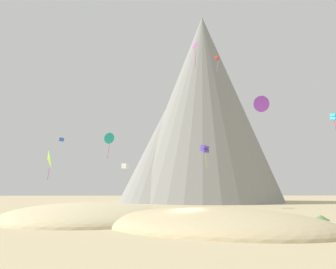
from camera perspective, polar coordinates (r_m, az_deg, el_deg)
The scene contains 18 objects.
ground_plane at distance 30.21m, azimuth 3.18°, elevation -15.99°, with size 400.00×400.00×0.00m, color #C6B284.
dune_foreground_left at distance 42.27m, azimuth 13.86°, elevation -13.89°, with size 13.96×10.18×1.66m, color #C6B284.
dune_foreground_right at distance 32.22m, azimuth 7.62°, elevation -15.52°, with size 23.12×15.94×3.71m, color #C6B284.
dune_midground at distance 40.87m, azimuth -13.70°, elevation -14.06°, with size 20.86×19.82×4.02m, color beige.
bush_scatter_east at distance 43.26m, azimuth 24.69°, elevation -12.79°, with size 2.01×2.01×0.62m, color #568442.
bush_near_left at distance 51.83m, azimuth 14.99°, elevation -12.65°, with size 2.39×2.39×0.63m, color #477238.
bush_far_right at distance 44.00m, azimuth -9.94°, elevation -13.57°, with size 2.16×2.16×0.42m, color #386633.
bush_ridge_crest at distance 40.31m, azimuth -24.35°, elevation -13.12°, with size 1.61×1.61×0.62m, color #668C4C.
rock_massif at distance 104.18m, azimuth 5.07°, elevation 3.06°, with size 54.70×53.19×59.89m.
kite_lime_low at distance 53.62m, azimuth -19.76°, elevation -4.05°, with size 1.65×2.68×4.33m.
kite_white_low at distance 56.40m, azimuth -7.35°, elevation -5.37°, with size 1.22×1.21×0.84m.
kite_cyan_mid at distance 59.93m, azimuth 26.60°, elevation 2.66°, with size 1.33×1.36×5.07m.
kite_violet_mid at distance 54.71m, azimuth 15.74°, elevation 5.06°, with size 2.60×0.98×2.56m.
kite_teal_low at distance 64.05m, azimuth -9.98°, elevation -0.69°, with size 2.22×1.97×4.95m.
kite_indigo_low at distance 67.45m, azimuth 6.29°, elevation -2.46°, with size 1.83×1.87×4.61m.
kite_blue_mid at distance 82.09m, azimuth -17.74°, elevation -0.82°, with size 1.17×0.70×0.94m.
kite_magenta_high at distance 64.23m, azimuth 4.65°, elevation 14.35°, with size 0.62×0.99×4.91m.
kite_red_high at distance 95.31m, azimuth 8.38°, elevation 12.80°, with size 1.20×1.20×4.38m.
Camera 1 is at (-2.81, -29.89, 3.38)m, focal length 35.63 mm.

